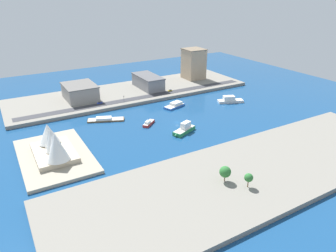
{
  "coord_description": "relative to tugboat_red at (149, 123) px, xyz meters",
  "views": [
    {
      "loc": [
        -194.85,
        121.47,
        98.28
      ],
      "look_at": [
        -10.34,
        14.38,
        3.96
      ],
      "focal_mm": 33.41,
      "sensor_mm": 36.0,
      "label": 1
    }
  ],
  "objects": [
    {
      "name": "quay_west",
      "position": [
        -93.97,
        -21.57,
        0.16
      ],
      "size": [
        70.0,
        240.0,
        2.94
      ],
      "primitive_type": "cube",
      "color": "gray",
      "rests_on": "ground_plane"
    },
    {
      "name": "apartment_midrise_tan",
      "position": [
        87.83,
        -102.05,
        18.46
      ],
      "size": [
        22.43,
        21.87,
        33.61
      ],
      "color": "tan",
      "rests_on": "quay_east"
    },
    {
      "name": "quay_east",
      "position": [
        79.09,
        -21.57,
        0.16
      ],
      "size": [
        70.0,
        240.0,
        2.94
      ],
      "primitive_type": "cube",
      "color": "gray",
      "rests_on": "ground_plane"
    },
    {
      "name": "peninsula_point",
      "position": [
        -16.49,
        75.04,
        -0.31
      ],
      "size": [
        67.79,
        41.66,
        2.0
      ],
      "primitive_type": "cube",
      "color": "#A89E89",
      "rests_on": "ground_plane"
    },
    {
      "name": "tugboat_red",
      "position": [
        0.0,
        0.0,
        0.0
      ],
      "size": [
        12.05,
        13.83,
        3.67
      ],
      "color": "red",
      "rests_on": "ground_plane"
    },
    {
      "name": "warehouse_low_gray",
      "position": [
        80.34,
        -40.1,
        8.17
      ],
      "size": [
        41.1,
        19.57,
        13.02
      ],
      "color": "gray",
      "rests_on": "quay_east"
    },
    {
      "name": "opera_landmark",
      "position": [
        -17.65,
        75.04,
        9.13
      ],
      "size": [
        41.0,
        23.84,
        20.1
      ],
      "color": "#BCAD93",
      "rests_on": "peninsula_point"
    },
    {
      "name": "hatchback_blue",
      "position": [
        58.1,
        19.78,
        2.54
      ],
      "size": [
        1.95,
        4.97,
        1.58
      ],
      "color": "black",
      "rests_on": "road_strip"
    },
    {
      "name": "park_tree_cluster",
      "position": [
        -97.69,
        0.23,
        7.42
      ],
      "size": [
        15.66,
        12.53,
        8.99
      ],
      "color": "brown",
      "rests_on": "quay_west"
    },
    {
      "name": "taxi_yellow_cab",
      "position": [
        58.12,
        -53.74,
        2.51
      ],
      "size": [
        2.21,
        4.57,
        1.5
      ],
      "color": "black",
      "rests_on": "road_strip"
    },
    {
      "name": "ferry_green_doubledeck",
      "position": [
        -25.88,
        -16.5,
        1.18
      ],
      "size": [
        14.14,
        22.22,
        7.53
      ],
      "color": "#2D8C4C",
      "rests_on": "ground_plane"
    },
    {
      "name": "road_strip",
      "position": [
        55.0,
        -21.57,
        1.7
      ],
      "size": [
        9.13,
        228.0,
        0.15
      ],
      "primitive_type": "cube",
      "color": "#38383D",
      "rests_on": "quay_east"
    },
    {
      "name": "barge_flat_brown",
      "position": [
        24.79,
        26.77,
        -0.22
      ],
      "size": [
        18.33,
        29.77,
        2.95
      ],
      "color": "brown",
      "rests_on": "ground_plane"
    },
    {
      "name": "ground_plane",
      "position": [
        -7.44,
        -21.57,
        -1.31
      ],
      "size": [
        440.0,
        440.0,
        0.0
      ],
      "primitive_type": "plane",
      "color": "navy"
    },
    {
      "name": "carpark_squat_concrete",
      "position": [
        80.37,
        30.77,
        8.57
      ],
      "size": [
        35.06,
        27.92,
        13.83
      ],
      "color": "gray",
      "rests_on": "quay_east"
    },
    {
      "name": "traffic_light_waterfront",
      "position": [
        49.62,
        -0.14,
        5.97
      ],
      "size": [
        0.36,
        0.36,
        6.5
      ],
      "color": "black",
      "rests_on": "quay_east"
    },
    {
      "name": "catamaran_blue",
      "position": [
        23.93,
        -38.57,
        0.3
      ],
      "size": [
        14.24,
        21.5,
        4.17
      ],
      "color": "blue",
      "rests_on": "ground_plane"
    },
    {
      "name": "ferry_white_commuter",
      "position": [
        8.69,
        -89.9,
        0.97
      ],
      "size": [
        15.76,
        25.11,
        6.19
      ],
      "color": "silver",
      "rests_on": "ground_plane"
    }
  ]
}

